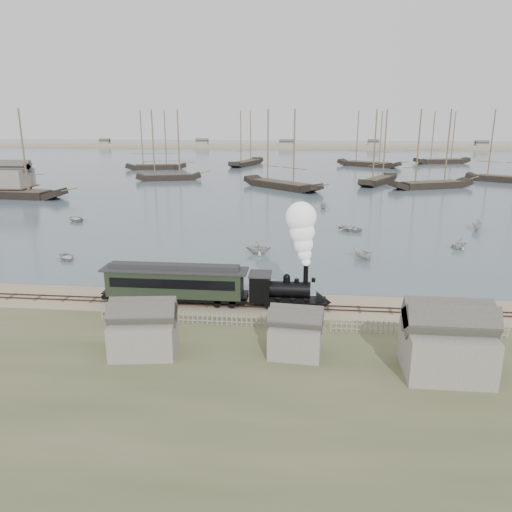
# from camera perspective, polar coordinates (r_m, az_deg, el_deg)

# --- Properties ---
(ground) EXTENTS (600.00, 600.00, 0.00)m
(ground) POSITION_cam_1_polar(r_m,az_deg,el_deg) (51.70, 2.61, -4.99)
(ground) COLOR tan
(ground) RESTS_ON ground
(harbor_water) EXTENTS (600.00, 336.00, 0.06)m
(harbor_water) POSITION_cam_1_polar(r_m,az_deg,el_deg) (219.05, 5.21, 10.94)
(harbor_water) COLOR #475A66
(harbor_water) RESTS_ON ground
(rail_track) EXTENTS (120.00, 1.80, 0.16)m
(rail_track) POSITION_cam_1_polar(r_m,az_deg,el_deg) (49.82, 2.48, -5.76)
(rail_track) COLOR #38231E
(rail_track) RESTS_ON ground
(picket_fence_west) EXTENTS (19.00, 0.10, 1.20)m
(picket_fence_west) POSITION_cam_1_polar(r_m,az_deg,el_deg) (46.06, -6.07, -7.76)
(picket_fence_west) COLOR slate
(picket_fence_west) RESTS_ON ground
(picket_fence_east) EXTENTS (15.00, 0.10, 1.20)m
(picket_fence_east) POSITION_cam_1_polar(r_m,az_deg,el_deg) (45.80, 18.04, -8.63)
(picket_fence_east) COLOR slate
(picket_fence_east) RESTS_ON ground
(shed_left) EXTENTS (5.00, 4.00, 4.10)m
(shed_left) POSITION_cam_1_polar(r_m,az_deg,el_deg) (41.68, -12.57, -10.71)
(shed_left) COLOR slate
(shed_left) RESTS_ON ground
(shed_mid) EXTENTS (4.00, 3.50, 3.60)m
(shed_mid) POSITION_cam_1_polar(r_m,az_deg,el_deg) (40.64, 4.49, -11.07)
(shed_mid) COLOR slate
(shed_mid) RESTS_ON ground
(shed_right) EXTENTS (6.00, 5.00, 5.10)m
(shed_right) POSITION_cam_1_polar(r_m,az_deg,el_deg) (40.25, 20.65, -12.41)
(shed_right) COLOR slate
(shed_right) RESTS_ON ground
(far_spit) EXTENTS (500.00, 20.00, 1.80)m
(far_spit) POSITION_cam_1_polar(r_m,az_deg,el_deg) (298.84, 5.43, 12.21)
(far_spit) COLOR tan
(far_spit) RESTS_ON ground
(locomotive) EXTENTS (8.12, 3.03, 10.12)m
(locomotive) POSITION_cam_1_polar(r_m,az_deg,el_deg) (48.25, 4.80, -0.73)
(locomotive) COLOR black
(locomotive) RESTS_ON ground
(passenger_coach) EXTENTS (14.61, 2.82, 3.55)m
(passenger_coach) POSITION_cam_1_polar(r_m,az_deg,el_deg) (50.65, -9.24, -2.95)
(passenger_coach) COLOR black
(passenger_coach) RESTS_ON ground
(beached_dinghy) EXTENTS (3.09, 3.79, 0.69)m
(beached_dinghy) POSITION_cam_1_polar(r_m,az_deg,el_deg) (55.12, -14.23, -3.76)
(beached_dinghy) COLOR #BAB8B1
(beached_dinghy) RESTS_ON ground
(rowboat_0) EXTENTS (4.16, 4.07, 0.70)m
(rowboat_0) POSITION_cam_1_polar(r_m,az_deg,el_deg) (70.00, -20.83, -0.10)
(rowboat_0) COLOR #BAB8B1
(rowboat_0) RESTS_ON harbor_water
(rowboat_1) EXTENTS (3.19, 3.62, 1.79)m
(rowboat_1) POSITION_cam_1_polar(r_m,az_deg,el_deg) (68.08, 0.28, 1.01)
(rowboat_1) COLOR #BAB8B1
(rowboat_1) RESTS_ON harbor_water
(rowboat_2) EXTENTS (3.43, 3.09, 1.30)m
(rowboat_2) POSITION_cam_1_polar(r_m,az_deg,el_deg) (66.86, 12.08, 0.16)
(rowboat_2) COLOR #BAB8B1
(rowboat_2) RESTS_ON harbor_water
(rowboat_3) EXTENTS (4.90, 5.29, 0.89)m
(rowboat_3) POSITION_cam_1_polar(r_m,az_deg,el_deg) (82.96, 10.83, 3.10)
(rowboat_3) COLOR #BAB8B1
(rowboat_3) RESTS_ON harbor_water
(rowboat_4) EXTENTS (3.46, 3.60, 1.46)m
(rowboat_4) POSITION_cam_1_polar(r_m,az_deg,el_deg) (76.25, 22.21, 1.30)
(rowboat_4) COLOR #BAB8B1
(rowboat_4) RESTS_ON harbor_water
(rowboat_5) EXTENTS (3.95, 2.08, 1.45)m
(rowboat_5) POSITION_cam_1_polar(r_m,az_deg,el_deg) (89.95, 23.90, 3.18)
(rowboat_5) COLOR #BAB8B1
(rowboat_5) RESTS_ON harbor_water
(rowboat_6) EXTENTS (5.27, 5.28, 0.90)m
(rowboat_6) POSITION_cam_1_polar(r_m,az_deg,el_deg) (95.26, -19.90, 4.06)
(rowboat_6) COLOR #BAB8B1
(rowboat_6) RESTS_ON harbor_water
(rowboat_7) EXTENTS (3.42, 3.10, 1.56)m
(rowboat_7) POSITION_cam_1_polar(r_m,az_deg,el_deg) (102.72, 7.71, 5.85)
(rowboat_7) COLOR #BAB8B1
(rowboat_7) RESTS_ON harbor_water
(schooner_0) EXTENTS (26.27, 8.08, 20.00)m
(schooner_0) POSITION_cam_1_polar(r_m,az_deg,el_deg) (127.37, -26.69, 10.43)
(schooner_0) COLOR black
(schooner_0) RESTS_ON harbor_water
(schooner_1) EXTENTS (19.10, 9.36, 20.00)m
(schooner_1) POSITION_cam_1_polar(r_m,az_deg,el_deg) (148.31, -10.11, 12.36)
(schooner_1) COLOR black
(schooner_1) RESTS_ON harbor_water
(schooner_2) EXTENTS (22.14, 21.05, 20.00)m
(schooner_2) POSITION_cam_1_polar(r_m,az_deg,el_deg) (129.52, 2.99, 12.11)
(schooner_2) COLOR black
(schooner_2) RESTS_ON harbor_water
(schooner_3) EXTENTS (13.36, 19.59, 20.00)m
(schooner_3) POSITION_cam_1_polar(r_m,az_deg,el_deg) (141.89, 14.03, 12.00)
(schooner_3) COLOR black
(schooner_3) RESTS_ON harbor_water
(schooner_4) EXTENTS (22.89, 13.29, 20.00)m
(schooner_4) POSITION_cam_1_polar(r_m,az_deg,el_deg) (137.46, 19.73, 11.45)
(schooner_4) COLOR black
(schooner_4) RESTS_ON harbor_water
(schooner_5) EXTENTS (19.48, 13.82, 20.00)m
(schooner_5) POSITION_cam_1_polar(r_m,az_deg,el_deg) (158.38, 26.80, 11.15)
(schooner_5) COLOR black
(schooner_5) RESTS_ON harbor_water
(schooner_6) EXTENTS (21.33, 9.63, 20.00)m
(schooner_6) POSITION_cam_1_polar(r_m,az_deg,el_deg) (179.46, -11.49, 12.85)
(schooner_6) COLOR black
(schooner_6) RESTS_ON harbor_water
(schooner_7) EXTENTS (11.83, 22.88, 20.00)m
(schooner_7) POSITION_cam_1_polar(r_m,az_deg,el_deg) (190.63, -1.11, 13.31)
(schooner_7) COLOR black
(schooner_7) RESTS_ON harbor_water
(schooner_8) EXTENTS (23.17, 16.44, 20.00)m
(schooner_8) POSITION_cam_1_polar(r_m,az_deg,el_deg) (190.73, 12.90, 12.93)
(schooner_8) COLOR black
(schooner_8) RESTS_ON harbor_water
(schooner_9) EXTENTS (22.59, 10.32, 20.00)m
(schooner_9) POSITION_cam_1_polar(r_m,az_deg,el_deg) (211.09, 20.70, 12.57)
(schooner_9) COLOR black
(schooner_9) RESTS_ON harbor_water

